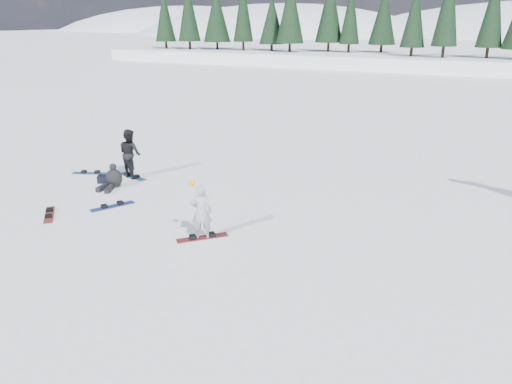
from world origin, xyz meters
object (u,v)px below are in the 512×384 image
snowboarder_man (130,153)px  snowboard_loose_c (91,173)px  gear_bag (104,179)px  snowboarder_woman (201,212)px  seated_rider (113,178)px  snowboard_loose_a (113,206)px  snowboard_loose_b (49,215)px

snowboarder_man → snowboard_loose_c: (-1.80, -0.40, -0.96)m
gear_bag → snowboard_loose_c: gear_bag is taller
snowboarder_woman → gear_bag: 6.72m
snowboarder_woman → seated_rider: (-5.43, 2.41, -0.48)m
snowboard_loose_a → snowboard_loose_b: (-1.30, -1.50, 0.00)m
gear_bag → snowboard_loose_a: gear_bag is taller
snowboarder_woman → snowboard_loose_a: 4.23m
gear_bag → snowboard_loose_b: gear_bag is taller
snowboarder_man → snowboard_loose_a: 3.48m
snowboarder_woman → snowboarder_man: size_ratio=0.91×
snowboard_loose_c → snowboard_loose_b: size_ratio=1.00×
snowboarder_man → gear_bag: snowboarder_man is taller
snowboarder_man → gear_bag: bearing=83.8°
snowboard_loose_c → snowboard_loose_b: same height
snowboarder_man → snowboard_loose_a: size_ratio=1.29×
gear_bag → snowboard_loose_c: (-1.35, 0.68, -0.14)m
snowboarder_woman → snowboard_loose_c: size_ratio=1.18×
snowboarder_woman → gear_bag: bearing=-56.0°
seated_rider → snowboard_loose_a: (1.36, -1.60, -0.34)m
snowboard_loose_c → gear_bag: bearing=-49.4°
snowboarder_woman → snowboard_loose_a: (-4.07, 0.81, -0.81)m
gear_bag → snowboard_loose_b: size_ratio=0.30×
gear_bag → snowboard_loose_a: size_ratio=0.30×
snowboard_loose_a → snowboarder_woman: bearing=-74.5°
snowboarder_woman → snowboard_loose_c: snowboarder_woman is taller
gear_bag → snowboard_loose_c: 1.51m
snowboarder_woman → snowboard_loose_c: bearing=-56.6°
snowboarder_woman → seated_rider: bearing=-56.4°
snowboarder_man → seated_rider: bearing=117.0°
snowboard_loose_a → snowboard_loose_b: 1.99m
snowboard_loose_a → snowboard_loose_c: bearing=80.1°
seated_rider → snowboard_loose_c: size_ratio=0.77×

